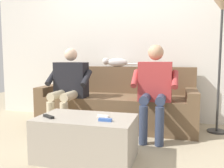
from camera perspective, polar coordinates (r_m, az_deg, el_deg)
ground_plane at (r=2.90m, az=-2.35°, el=-13.46°), size 8.00×8.00×0.00m
back_wall at (r=3.86m, az=2.88°, el=10.39°), size 4.54×0.06×2.52m
couch at (r=3.49m, az=1.21°, el=-5.20°), size 2.20×0.78×0.85m
coffee_table at (r=2.38m, az=-6.21°, el=-12.68°), size 0.93×0.55×0.41m
person_left_seated at (r=2.98m, az=10.15°, el=-0.21°), size 0.56×0.57×1.14m
person_right_seated at (r=3.25m, az=-10.28°, el=-0.05°), size 0.58×0.58×1.11m
cat_on_backrest at (r=3.71m, az=0.73°, el=5.24°), size 0.55×0.11×0.14m
remote_blue at (r=2.15m, az=-1.62°, el=-8.54°), size 0.12×0.04×0.03m
remote_black at (r=2.36m, az=-14.91°, el=-7.49°), size 0.15×0.11×0.02m
remote_white at (r=2.30m, az=-2.15°, el=-7.63°), size 0.11×0.04×0.02m
floor_lamp at (r=3.41m, az=24.72°, el=13.44°), size 0.26×0.26×1.74m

